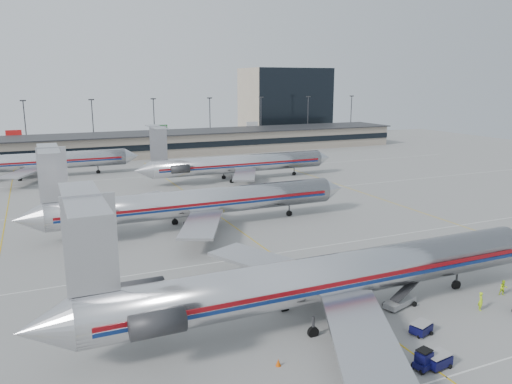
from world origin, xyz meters
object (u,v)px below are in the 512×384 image
jet_second_row (193,202)px  tug_center (425,360)px  jet_foreground (321,278)px  belt_loader (401,301)px

jet_second_row → tug_center: size_ratio=22.52×
jet_foreground → jet_second_row: bearing=93.4°
tug_center → belt_loader: belt_loader is taller
jet_foreground → belt_loader: bearing=-7.3°
jet_foreground → tug_center: bearing=-74.3°
jet_second_row → tug_center: bearing=-83.6°
belt_loader → tug_center: bearing=-137.4°
jet_foreground → tug_center: size_ratio=23.31×
tug_center → jet_foreground: bearing=92.8°
jet_second_row → belt_loader: (9.87, -32.35, -3.04)m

